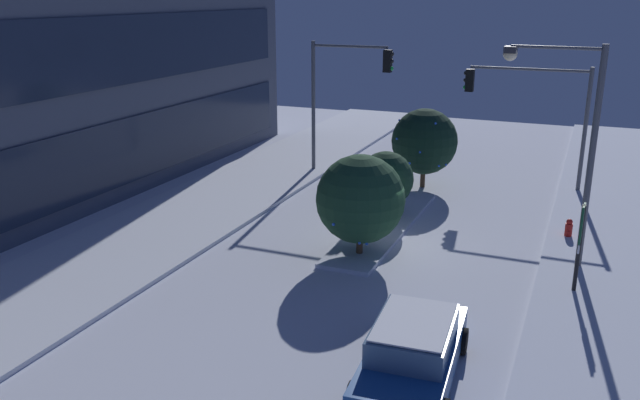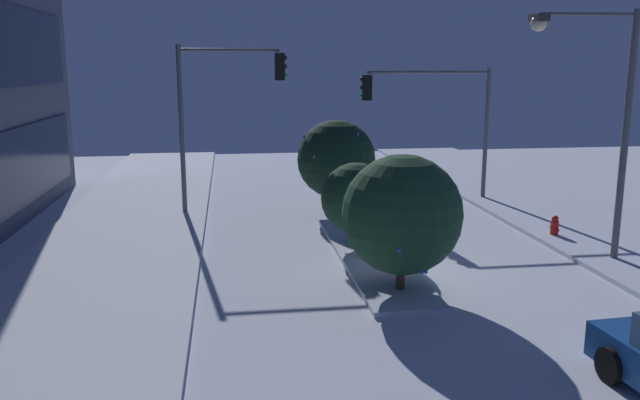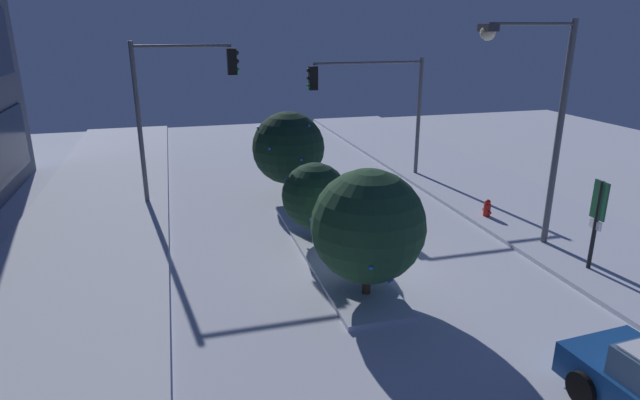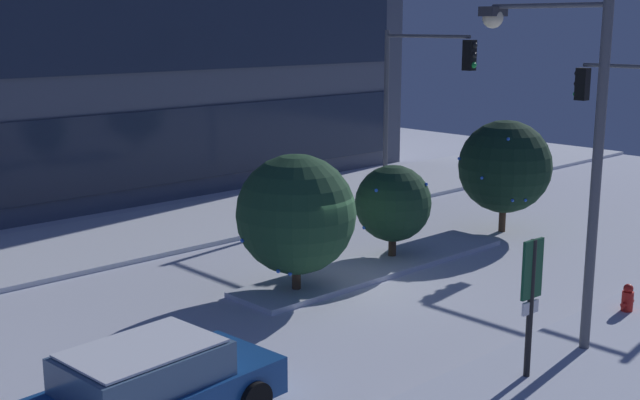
% 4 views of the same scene
% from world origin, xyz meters
% --- Properties ---
extents(ground, '(52.00, 52.00, 0.00)m').
position_xyz_m(ground, '(0.00, 0.00, 0.00)').
color(ground, silver).
extents(curb_strip_near, '(52.00, 5.20, 0.14)m').
position_xyz_m(curb_strip_near, '(0.00, -7.93, 0.07)').
color(curb_strip_near, silver).
rests_on(curb_strip_near, ground).
extents(curb_strip_far, '(52.00, 5.20, 0.14)m').
position_xyz_m(curb_strip_far, '(0.00, 7.93, 0.07)').
color(curb_strip_far, silver).
rests_on(curb_strip_far, ground).
extents(median_strip, '(9.00, 1.80, 0.14)m').
position_xyz_m(median_strip, '(2.19, 0.41, 0.07)').
color(median_strip, silver).
rests_on(median_strip, ground).
extents(traffic_light_corner_near_right, '(0.32, 5.44, 5.50)m').
position_xyz_m(traffic_light_corner_near_right, '(9.87, -3.85, 3.92)').
color(traffic_light_corner_near_right, '#565960').
rests_on(traffic_light_corner_near_right, ground).
extents(traffic_light_corner_far_right, '(0.32, 4.04, 6.32)m').
position_xyz_m(traffic_light_corner_far_right, '(8.79, 4.59, 4.38)').
color(traffic_light_corner_far_right, '#565960').
rests_on(traffic_light_corner_far_right, ground).
extents(street_lamp_arched, '(0.56, 3.00, 7.04)m').
position_xyz_m(street_lamp_arched, '(0.95, -5.62, 4.65)').
color(street_lamp_arched, '#565960').
rests_on(street_lamp_arched, ground).
extents(fire_hydrant, '(0.48, 0.26, 0.78)m').
position_xyz_m(fire_hydrant, '(3.58, -6.05, 0.37)').
color(fire_hydrant, red).
rests_on(fire_hydrant, ground).
extents(parking_info_sign, '(0.55, 0.12, 2.76)m').
position_xyz_m(parking_info_sign, '(-1.14, -6.44, 1.76)').
color(parking_info_sign, black).
rests_on(parking_info_sign, ground).
extents(decorated_tree_median, '(2.99, 2.94, 3.59)m').
position_xyz_m(decorated_tree_median, '(8.12, 0.44, 2.12)').
color(decorated_tree_median, '#473323').
rests_on(decorated_tree_median, ground).
extents(decorated_tree_left_of_median, '(2.14, 2.14, 2.72)m').
position_xyz_m(decorated_tree_left_of_median, '(3.09, 0.67, 1.64)').
color(decorated_tree_left_of_median, '#473323').
rests_on(decorated_tree_left_of_median, ground).
extents(decorated_tree_right_of_median, '(2.94, 2.94, 3.50)m').
position_xyz_m(decorated_tree_right_of_median, '(-0.84, 0.32, 2.02)').
color(decorated_tree_right_of_median, '#473323').
rests_on(decorated_tree_right_of_median, ground).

